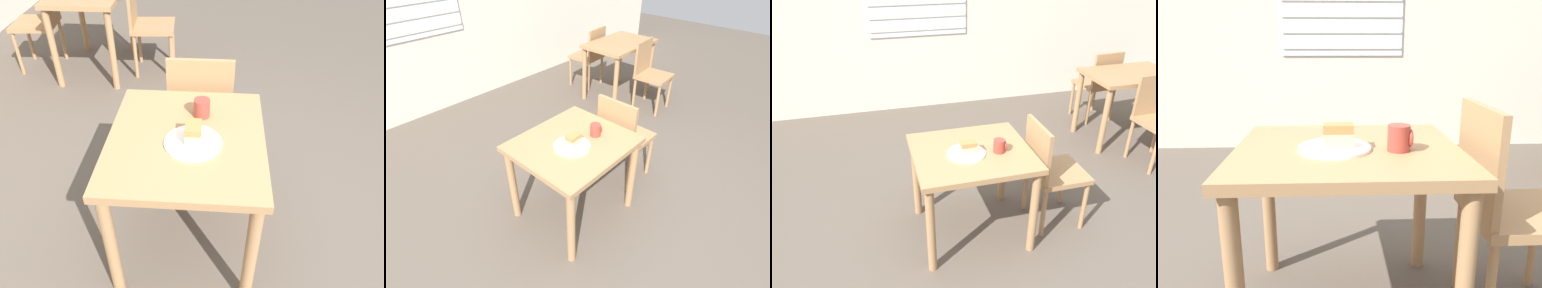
# 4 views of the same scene
# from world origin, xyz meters

# --- Properties ---
(wall_back) EXTENTS (10.00, 0.10, 2.80)m
(wall_back) POSITION_xyz_m (0.01, 3.03, 1.40)
(wall_back) COLOR beige
(wall_back) RESTS_ON ground_plane
(dining_table_near) EXTENTS (0.83, 0.74, 0.72)m
(dining_table_near) POSITION_xyz_m (0.02, 0.43, 0.60)
(dining_table_near) COLOR #9E754C
(dining_table_near) RESTS_ON ground_plane
(chair_near_window) EXTENTS (0.40, 0.40, 0.88)m
(chair_near_window) POSITION_xyz_m (0.63, 0.40, 0.49)
(chair_near_window) COLOR #9E754C
(chair_near_window) RESTS_ON ground_plane
(plate) EXTENTS (0.27, 0.27, 0.01)m
(plate) POSITION_xyz_m (-0.03, 0.40, 0.73)
(plate) COLOR white
(plate) RESTS_ON dining_table_near
(cake_slice) EXTENTS (0.11, 0.07, 0.08)m
(cake_slice) POSITION_xyz_m (-0.01, 0.40, 0.77)
(cake_slice) COLOR #E0C67F
(cake_slice) RESTS_ON plate
(coffee_mug) EXTENTS (0.09, 0.08, 0.09)m
(coffee_mug) POSITION_xyz_m (0.21, 0.37, 0.77)
(coffee_mug) COLOR #9E382D
(coffee_mug) RESTS_ON dining_table_near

